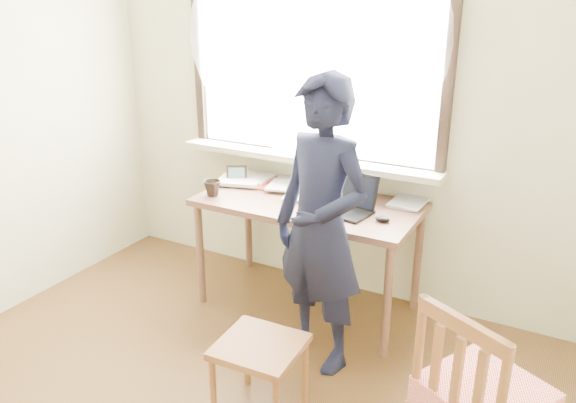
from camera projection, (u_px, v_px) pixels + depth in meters
The scene contains 13 objects.
room_shell at pixel (139, 90), 2.01m from camera, with size 3.52×4.02×2.61m.
desk at pixel (308, 213), 3.54m from camera, with size 1.38×0.69×0.74m.
laptop at pixel (347, 202), 3.34m from camera, with size 0.36×0.31×0.22m.
mug_white at pixel (310, 183), 3.69m from camera, with size 0.13×0.13×0.10m, color white.
mug_dark at pixel (212, 188), 3.59m from camera, with size 0.11×0.11×0.10m, color black.
mouse at pixel (382, 219), 3.19m from camera, with size 0.09×0.06×0.03m, color black.
desk_clutter at pixel (280, 182), 3.81m from camera, with size 0.78×0.43×0.03m.
book_a at pixel (276, 181), 3.85m from camera, with size 0.18×0.24×0.02m, color white.
book_b at pixel (393, 199), 3.51m from camera, with size 0.20×0.27×0.02m, color white.
picture_frame at pixel (237, 175), 3.84m from camera, with size 0.13×0.08×0.11m.
work_chair at pixel (260, 354), 2.69m from camera, with size 0.41×0.39×0.40m.
side_chair at pixel (481, 403), 2.16m from camera, with size 0.57×0.56×0.92m.
person at pixel (321, 227), 2.95m from camera, with size 0.59×0.38×1.61m, color black.
Camera 1 is at (1.42, -1.32, 1.96)m, focal length 35.00 mm.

